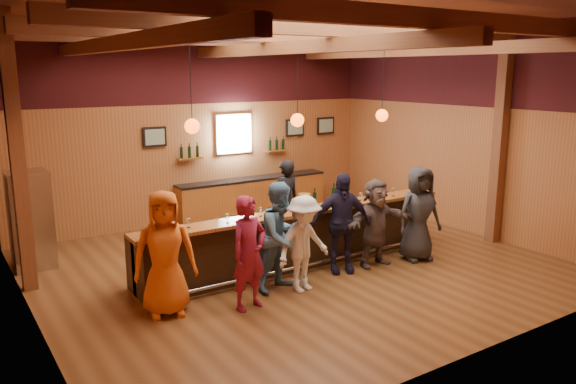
# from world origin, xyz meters

# --- Properties ---
(room) EXTENTS (9.04, 9.00, 4.52)m
(room) POSITION_xyz_m (0.00, 0.06, 3.21)
(room) COLOR brown
(room) RESTS_ON ground
(bar_counter) EXTENTS (6.30, 1.07, 1.11)m
(bar_counter) POSITION_xyz_m (0.02, 0.15, 0.52)
(bar_counter) COLOR black
(bar_counter) RESTS_ON ground
(back_bar_cabinet) EXTENTS (4.00, 0.52, 0.95)m
(back_bar_cabinet) POSITION_xyz_m (1.20, 3.72, 0.48)
(back_bar_cabinet) COLOR brown
(back_bar_cabinet) RESTS_ON ground
(window) EXTENTS (0.95, 0.09, 0.95)m
(window) POSITION_xyz_m (0.80, 3.95, 2.05)
(window) COLOR silver
(window) RESTS_ON room
(framed_pictures) EXTENTS (5.35, 0.05, 0.45)m
(framed_pictures) POSITION_xyz_m (1.67, 3.94, 2.10)
(framed_pictures) COLOR black
(framed_pictures) RESTS_ON room
(wine_shelves) EXTENTS (3.00, 0.18, 0.30)m
(wine_shelves) POSITION_xyz_m (0.80, 3.88, 1.62)
(wine_shelves) COLOR brown
(wine_shelves) RESTS_ON room
(pendant_lights) EXTENTS (4.24, 0.24, 1.37)m
(pendant_lights) POSITION_xyz_m (0.00, 0.00, 2.71)
(pendant_lights) COLOR black
(pendant_lights) RESTS_ON room
(stainless_fridge) EXTENTS (0.70, 0.70, 1.80)m
(stainless_fridge) POSITION_xyz_m (-4.10, 2.60, 0.90)
(stainless_fridge) COLOR silver
(stainless_fridge) RESTS_ON ground
(customer_orange) EXTENTS (1.04, 0.81, 1.88)m
(customer_orange) POSITION_xyz_m (-2.80, -0.68, 0.94)
(customer_orange) COLOR #DD5C14
(customer_orange) RESTS_ON ground
(customer_redvest) EXTENTS (0.71, 0.55, 1.75)m
(customer_redvest) POSITION_xyz_m (-1.67, -1.17, 0.88)
(customer_redvest) COLOR maroon
(customer_redvest) RESTS_ON ground
(customer_denim) EXTENTS (1.01, 0.86, 1.81)m
(customer_denim) POSITION_xyz_m (-0.84, -0.80, 0.91)
(customer_denim) COLOR teal
(customer_denim) RESTS_ON ground
(customer_white) EXTENTS (1.11, 0.74, 1.60)m
(customer_white) POSITION_xyz_m (-0.59, -1.05, 0.80)
(customer_white) COLOR white
(customer_white) RESTS_ON ground
(customer_navy) EXTENTS (1.15, 0.83, 1.81)m
(customer_navy) POSITION_xyz_m (0.49, -0.68, 0.91)
(customer_navy) COLOR #1D1932
(customer_navy) RESTS_ON ground
(customer_brown) EXTENTS (1.52, 0.49, 1.64)m
(customer_brown) POSITION_xyz_m (1.23, -0.77, 0.82)
(customer_brown) COLOR #5F504C
(customer_brown) RESTS_ON ground
(customer_dark) EXTENTS (0.99, 0.76, 1.81)m
(customer_dark) POSITION_xyz_m (2.14, -0.96, 0.91)
(customer_dark) COLOR #2B2B2E
(customer_dark) RESTS_ON ground
(bartender) EXTENTS (0.66, 0.44, 1.78)m
(bartender) POSITION_xyz_m (0.58, 1.27, 0.89)
(bartender) COLOR black
(bartender) RESTS_ON ground
(ice_bucket) EXTENTS (0.23, 0.23, 0.25)m
(ice_bucket) POSITION_xyz_m (0.12, -0.05, 1.24)
(ice_bucket) COLOR brown
(ice_bucket) RESTS_ON bar_counter
(bottle_a) EXTENTS (0.07, 0.07, 0.33)m
(bottle_a) POSITION_xyz_m (0.38, -0.02, 1.24)
(bottle_a) COLOR black
(bottle_a) RESTS_ON bar_counter
(bottle_b) EXTENTS (0.08, 0.08, 0.38)m
(bottle_b) POSITION_xyz_m (0.80, -0.05, 1.26)
(bottle_b) COLOR black
(bottle_b) RESTS_ON bar_counter
(glass_a) EXTENTS (0.09, 0.09, 0.20)m
(glass_a) POSITION_xyz_m (-2.58, -0.23, 1.25)
(glass_a) COLOR silver
(glass_a) RESTS_ON bar_counter
(glass_b) EXTENTS (0.07, 0.07, 0.16)m
(glass_b) POSITION_xyz_m (-2.19, -0.15, 1.22)
(glass_b) COLOR silver
(glass_b) RESTS_ON bar_counter
(glass_c) EXTENTS (0.07, 0.07, 0.17)m
(glass_c) POSITION_xyz_m (-1.53, -0.22, 1.23)
(glass_c) COLOR silver
(glass_c) RESTS_ON bar_counter
(glass_d) EXTENTS (0.07, 0.07, 0.17)m
(glass_d) POSITION_xyz_m (-0.86, -0.15, 1.23)
(glass_d) COLOR silver
(glass_d) RESTS_ON bar_counter
(glass_e) EXTENTS (0.08, 0.08, 0.18)m
(glass_e) POSITION_xyz_m (-0.45, -0.14, 1.24)
(glass_e) COLOR silver
(glass_e) RESTS_ON bar_counter
(glass_f) EXTENTS (0.09, 0.09, 0.20)m
(glass_f) POSITION_xyz_m (0.81, -0.27, 1.25)
(glass_f) COLOR silver
(glass_f) RESTS_ON bar_counter
(glass_g) EXTENTS (0.07, 0.07, 0.16)m
(glass_g) POSITION_xyz_m (1.35, -0.19, 1.23)
(glass_g) COLOR silver
(glass_g) RESTS_ON bar_counter
(glass_h) EXTENTS (0.08, 0.08, 0.19)m
(glass_h) POSITION_xyz_m (2.14, -0.26, 1.25)
(glass_h) COLOR silver
(glass_h) RESTS_ON bar_counter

